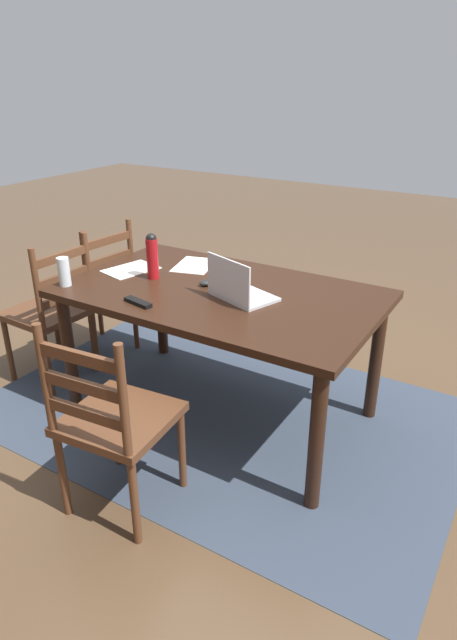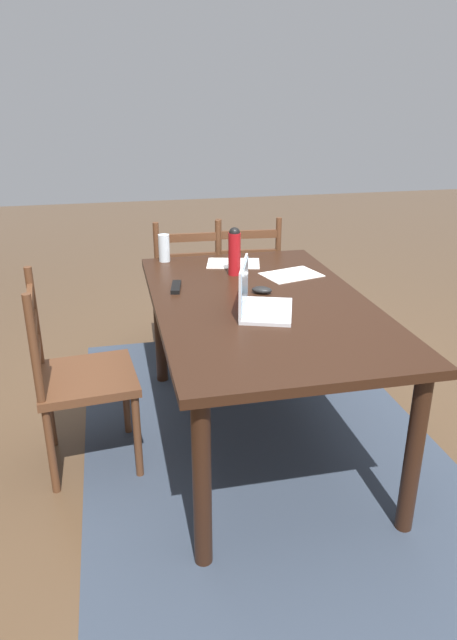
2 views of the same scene
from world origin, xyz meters
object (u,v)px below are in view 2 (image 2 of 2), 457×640
(chair_far_head, at_px, (78,377))
(laptop, at_px, (257,300))
(chair_right_near, at_px, (245,285))
(dining_table, at_px, (261,318))
(water_bottle, at_px, (234,250))
(chair_right_far, at_px, (186,289))
(drinking_glass, at_px, (164,248))
(tv_remote, at_px, (176,287))
(computer_mouse, at_px, (262,290))

(chair_far_head, bearing_deg, laptop, -99.32)
(chair_right_near, height_order, chair_far_head, same)
(dining_table, bearing_deg, water_bottle, 4.68)
(chair_right_far, xyz_separation_m, drinking_glass, (-0.36, 0.17, 0.38))
(chair_right_far, xyz_separation_m, tv_remote, (-0.87, 0.17, 0.31))
(chair_right_near, relative_size, tv_remote, 5.59)
(chair_far_head, distance_m, computer_mouse, 0.96)
(chair_right_far, xyz_separation_m, laptop, (-1.26, -0.14, 0.36))
(dining_table, height_order, water_bottle, water_bottle)
(chair_far_head, xyz_separation_m, laptop, (-0.13, -0.81, 0.36))
(dining_table, xyz_separation_m, drinking_glass, (0.76, 0.37, 0.17))
(drinking_glass, xyz_separation_m, tv_remote, (-0.50, -0.00, -0.07))
(laptop, xyz_separation_m, drinking_glass, (0.90, 0.31, 0.02))
(chair_right_far, bearing_deg, chair_far_head, 149.19)
(dining_table, xyz_separation_m, chair_far_head, (-0.00, 0.87, -0.22))
(chair_far_head, relative_size, computer_mouse, 9.50)
(tv_remote, bearing_deg, dining_table, 156.25)
(dining_table, height_order, tv_remote, tv_remote)
(laptop, xyz_separation_m, water_bottle, (0.56, -0.03, 0.08))
(chair_right_far, distance_m, chair_far_head, 1.31)
(laptop, relative_size, tv_remote, 2.20)
(chair_far_head, relative_size, laptop, 2.54)
(chair_right_near, bearing_deg, dining_table, 170.06)
(water_bottle, distance_m, drinking_glass, 0.48)
(chair_right_near, xyz_separation_m, water_bottle, (-0.70, 0.23, 0.44))
(drinking_glass, bearing_deg, water_bottle, -134.74)
(chair_right_near, height_order, laptop, laptop)
(chair_right_far, height_order, tv_remote, chair_right_far)
(dining_table, xyz_separation_m, chair_right_near, (1.12, -0.20, -0.22))
(drinking_glass, distance_m, computer_mouse, 0.77)
(chair_right_far, bearing_deg, laptop, -173.60)
(drinking_glass, height_order, tv_remote, drinking_glass)
(dining_table, xyz_separation_m, water_bottle, (0.42, 0.03, 0.22))
(drinking_glass, bearing_deg, chair_far_head, 146.83)
(water_bottle, xyz_separation_m, computer_mouse, (-0.32, -0.06, -0.12))
(chair_right_far, bearing_deg, computer_mouse, -167.24)
(dining_table, xyz_separation_m, chair_right_far, (1.12, 0.20, -0.22))
(drinking_glass, height_order, computer_mouse, drinking_glass)
(laptop, bearing_deg, computer_mouse, -20.71)
(chair_right_far, height_order, drinking_glass, chair_right_far)
(laptop, height_order, water_bottle, water_bottle)
(chair_right_near, distance_m, drinking_glass, 0.78)
(chair_right_far, distance_m, drinking_glass, 0.55)
(chair_right_far, relative_size, laptop, 2.54)
(water_bottle, bearing_deg, chair_right_far, 13.52)
(chair_right_far, distance_m, water_bottle, 0.84)
(water_bottle, relative_size, computer_mouse, 2.57)
(water_bottle, bearing_deg, computer_mouse, -168.88)
(chair_far_head, relative_size, water_bottle, 3.69)
(chair_far_head, height_order, computer_mouse, chair_far_head)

